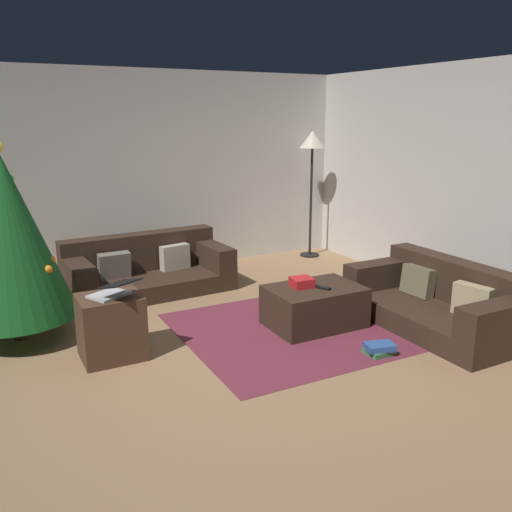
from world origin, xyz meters
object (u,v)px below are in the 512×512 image
Objects in this scene: side_table at (111,327)px; corner_lamp at (312,150)px; couch_left at (147,270)px; book_stack at (380,349)px; gift_box at (302,282)px; laptop at (113,291)px; christmas_tree at (8,237)px; couch_right at (440,302)px; ottoman at (314,306)px; tv_remote at (323,288)px.

corner_lamp is (3.43, 2.16, 1.28)m from side_table.
couch_left is 3.45× the size of side_table.
couch_left reaches higher than book_stack.
laptop is at bearing 177.81° from gift_box.
book_stack is (2.08, -1.03, -0.23)m from side_table.
christmas_tree reaches higher than gift_box.
couch_right is 0.97× the size of christmas_tree.
gift_box is at bearing -3.67° from side_table.
book_stack is at bearing -25.41° from laptop.
laptop is at bearing -50.41° from christmas_tree.
christmas_tree is at bearing 159.93° from gift_box.
couch_right is at bearing 128.86° from couch_left.
ottoman reaches higher than book_stack.
couch_left is 2.19m from ottoman.
corner_lamp is at bearing 57.80° from ottoman.
christmas_tree is at bearing 159.35° from ottoman.
laptop is (0.70, -0.85, -0.36)m from christmas_tree.
gift_box is 1.85m from side_table.
couch_right is 1.38m from gift_box.
couch_right is at bearing -14.29° from side_table.
couch_left reaches higher than side_table.
tv_remote is (-1.05, 0.51, 0.16)m from couch_right.
ottoman is 0.28m from gift_box.
gift_box is 0.70× the size of book_stack.
ottoman is 2.92m from christmas_tree.
corner_lamp is at bearing -172.97° from couch_left.
book_stack is at bearing -112.95° from corner_lamp.
side_table is at bearing 174.49° from ottoman.
gift_box is 2.99m from corner_lamp.
corner_lamp reaches higher than ottoman.
couch_left is 2.28m from tv_remote.
christmas_tree reaches higher than ottoman.
side_table is at bearing -147.77° from corner_lamp.
couch_right is 8.67× the size of gift_box.
couch_right is 10.98× the size of tv_remote.
ottoman is 0.86m from book_stack.
couch_left reaches higher than tv_remote.
couch_left is 9.50× the size of gift_box.
laptop reaches higher than gift_box.
corner_lamp is (4.11, 1.36, 0.58)m from christmas_tree.
couch_right is at bearing -22.98° from christmas_tree.
book_stack is at bearing -81.14° from ottoman.
side_table is (-1.95, 0.19, 0.08)m from ottoman.
couch_right is at bearing -28.27° from ottoman.
side_table is (-1.99, 0.27, -0.13)m from tv_remote.
tv_remote is at bearing -63.27° from ottoman.
side_table is 0.34m from laptop.
gift_box is (-1.20, 0.66, 0.20)m from couch_right.
gift_box is 1.27× the size of tv_remote.
ottoman is 0.50× the size of corner_lamp.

